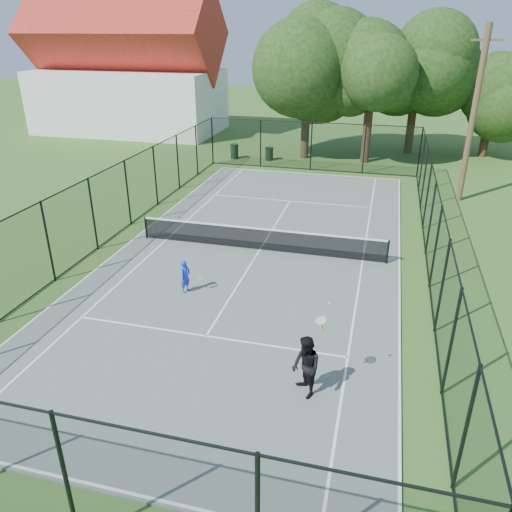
% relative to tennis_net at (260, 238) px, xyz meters
% --- Properties ---
extents(ground, '(120.00, 120.00, 0.00)m').
position_rel_tennis_net_xyz_m(ground, '(0.00, 0.00, -0.58)').
color(ground, '#3E5F20').
extents(tennis_court, '(11.00, 24.00, 0.06)m').
position_rel_tennis_net_xyz_m(tennis_court, '(0.00, 0.00, -0.55)').
color(tennis_court, slate).
rests_on(tennis_court, ground).
extents(tennis_net, '(10.08, 0.08, 0.95)m').
position_rel_tennis_net_xyz_m(tennis_net, '(0.00, 0.00, 0.00)').
color(tennis_net, black).
rests_on(tennis_net, tennis_court).
extents(fence, '(13.10, 26.10, 3.00)m').
position_rel_tennis_net_xyz_m(fence, '(0.00, 0.00, 0.92)').
color(fence, black).
rests_on(fence, ground).
extents(tree_near_left, '(7.29, 7.29, 9.51)m').
position_rel_tennis_net_xyz_m(tree_near_left, '(-0.91, 16.09, 5.27)').
color(tree_near_left, '#332114').
rests_on(tree_near_left, ground).
extents(tree_near_mid, '(5.95, 5.95, 7.78)m').
position_rel_tennis_net_xyz_m(tree_near_mid, '(3.21, 15.97, 4.21)').
color(tree_near_mid, '#332114').
rests_on(tree_near_mid, ground).
extents(tree_near_right, '(6.34, 6.34, 8.75)m').
position_rel_tennis_net_xyz_m(tree_near_right, '(6.06, 19.42, 4.98)').
color(tree_near_right, '#332114').
rests_on(tree_near_right, ground).
extents(tree_far_right, '(5.03, 5.03, 6.65)m').
position_rel_tennis_net_xyz_m(tree_far_right, '(11.10, 19.67, 3.54)').
color(tree_far_right, '#332114').
rests_on(tree_far_right, ground).
extents(building, '(15.30, 8.15, 11.87)m').
position_rel_tennis_net_xyz_m(building, '(-17.00, 22.00, 4.35)').
color(building, silver).
rests_on(building, ground).
extents(trash_bin_left, '(0.58, 0.58, 0.98)m').
position_rel_tennis_net_xyz_m(trash_bin_left, '(-5.53, 14.68, -0.08)').
color(trash_bin_left, black).
rests_on(trash_bin_left, ground).
extents(trash_bin_right, '(0.58, 0.58, 0.87)m').
position_rel_tennis_net_xyz_m(trash_bin_right, '(-3.10, 14.84, -0.14)').
color(trash_bin_right, black).
rests_on(trash_bin_right, ground).
extents(utility_pole, '(1.40, 0.30, 8.50)m').
position_rel_tennis_net_xyz_m(utility_pole, '(8.50, 9.00, 3.73)').
color(utility_pole, '#4C3823').
rests_on(utility_pole, ground).
extents(player_blue, '(0.78, 0.49, 1.17)m').
position_rel_tennis_net_xyz_m(player_blue, '(-1.58, -4.01, 0.06)').
color(player_blue, '#1B33EA').
rests_on(player_blue, tennis_court).
extents(player_black, '(0.95, 0.99, 2.50)m').
position_rel_tennis_net_xyz_m(player_black, '(3.21, -8.17, 0.29)').
color(player_black, black).
rests_on(player_black, tennis_court).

